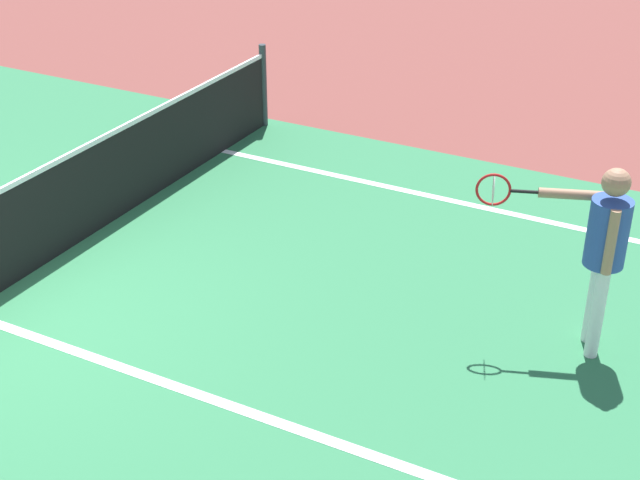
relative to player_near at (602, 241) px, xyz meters
The scene contains 2 objects.
line_center_service 2.85m from the player_near, 139.59° to the left, with size 0.10×6.40×0.01m, color white.
player_near is the anchor object (origin of this frame).
Camera 1 is at (-4.59, -5.95, 4.45)m, focal length 52.02 mm.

